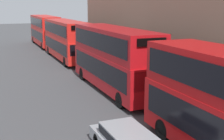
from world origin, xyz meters
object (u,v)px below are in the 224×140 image
at_px(bus_trailing, 45,29).
at_px(pedestrian, 148,78).
at_px(bus_second_in_queue, 113,57).
at_px(bus_third_in_queue, 66,38).

relative_size(bus_trailing, pedestrian, 6.03).
xyz_separation_m(bus_second_in_queue, bus_third_in_queue, (-0.00, 13.66, -0.09)).
distance_m(bus_second_in_queue, bus_trailing, 26.17).
height_order(bus_second_in_queue, bus_trailing, bus_second_in_queue).
bearing_deg(bus_third_in_queue, bus_trailing, 90.00).
height_order(bus_trailing, pedestrian, bus_trailing).
distance_m(bus_third_in_queue, bus_trailing, 12.51).
xyz_separation_m(bus_third_in_queue, bus_trailing, (0.00, 12.51, 0.03)).
bearing_deg(bus_second_in_queue, bus_trailing, 90.00).
height_order(bus_second_in_queue, bus_third_in_queue, bus_second_in_queue).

